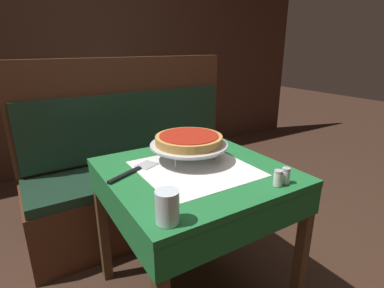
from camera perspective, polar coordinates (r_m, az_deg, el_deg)
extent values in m
cube|color=#1E6B33|center=(1.45, 0.57, -5.25)|extent=(0.82, 0.82, 0.03)
cube|color=white|center=(1.45, 0.57, -4.67)|extent=(0.51, 0.51, 0.00)
cube|color=#1E6B33|center=(1.49, 0.56, -8.16)|extent=(0.82, 0.82, 0.14)
cube|color=#4C331E|center=(1.64, 20.13, -18.94)|extent=(0.05, 0.05, 0.73)
cube|color=#4C331E|center=(1.81, -16.66, -14.47)|extent=(0.05, 0.05, 0.73)
cube|color=#4C331E|center=(2.09, 3.78, -9.00)|extent=(0.05, 0.05, 0.73)
cube|color=#1E6B33|center=(3.02, -14.50, 6.96)|extent=(0.66, 0.66, 0.03)
cube|color=white|center=(3.01, -14.52, 7.26)|extent=(0.41, 0.41, 0.00)
cube|color=#1E6B33|center=(3.04, -14.36, 5.26)|extent=(0.66, 0.66, 0.15)
cube|color=#4C331E|center=(2.77, -17.78, -2.64)|extent=(0.05, 0.05, 0.74)
cube|color=#4C331E|center=(2.95, -6.66, -0.55)|extent=(0.05, 0.05, 0.74)
cube|color=#4C331E|center=(3.32, -20.40, 0.57)|extent=(0.05, 0.05, 0.74)
cube|color=#4C331E|center=(3.47, -10.87, 2.19)|extent=(0.05, 0.05, 0.74)
cube|color=#4C2819|center=(2.32, -9.02, -10.37)|extent=(1.59, 0.52, 0.43)
cube|color=#193323|center=(2.21, -9.34, -4.78)|extent=(1.56, 0.51, 0.06)
cube|color=#4C2819|center=(2.30, -12.13, 6.53)|extent=(1.59, 0.06, 0.75)
cube|color=#193323|center=(2.28, -11.57, 3.60)|extent=(1.53, 0.02, 0.48)
cube|color=#3D2319|center=(3.42, -20.50, 15.30)|extent=(6.00, 0.04, 2.40)
cylinder|color=#ADADB2|center=(1.64, -3.01, -0.41)|extent=(0.01, 0.01, 0.07)
cylinder|color=#ADADB2|center=(1.43, -3.18, -3.44)|extent=(0.01, 0.01, 0.07)
cylinder|color=#ADADB2|center=(1.54, 4.38, -1.73)|extent=(0.01, 0.01, 0.07)
cylinder|color=#ADADB2|center=(1.52, -0.60, -0.61)|extent=(0.27, 0.27, 0.01)
cylinder|color=silver|center=(1.52, -0.60, -0.40)|extent=(0.38, 0.38, 0.01)
cylinder|color=silver|center=(1.52, -0.60, -0.11)|extent=(0.39, 0.39, 0.01)
cylinder|color=#C68E47|center=(1.51, -0.60, 0.81)|extent=(0.34, 0.34, 0.04)
cylinder|color=#A82314|center=(1.50, -0.60, 1.59)|extent=(0.30, 0.30, 0.01)
cube|color=#BCBCC1|center=(1.50, -8.67, -3.97)|extent=(0.12, 0.12, 0.00)
cube|color=black|center=(1.40, -12.64, -5.73)|extent=(0.19, 0.10, 0.01)
cylinder|color=silver|center=(1.01, -4.73, -11.84)|extent=(0.08, 0.08, 0.12)
cylinder|color=silver|center=(1.32, 16.06, -6.54)|extent=(0.04, 0.04, 0.05)
cylinder|color=#B7B7BC|center=(1.30, 16.19, -5.16)|extent=(0.04, 0.04, 0.02)
cylinder|color=silver|center=(1.35, 17.39, -6.05)|extent=(0.04, 0.04, 0.05)
cylinder|color=#B7B7BC|center=(1.34, 17.54, -4.68)|extent=(0.03, 0.03, 0.02)
cube|color=black|center=(2.95, -14.92, 7.29)|extent=(0.12, 0.12, 0.03)
cylinder|color=black|center=(2.93, -15.04, 8.72)|extent=(0.01, 0.01, 0.12)
cylinder|color=#99194C|center=(2.97, -15.23, 8.55)|extent=(0.04, 0.04, 0.09)
cylinder|color=gold|center=(2.91, -15.50, 8.33)|extent=(0.04, 0.04, 0.09)
cylinder|color=red|center=(2.93, -14.33, 8.49)|extent=(0.04, 0.04, 0.09)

